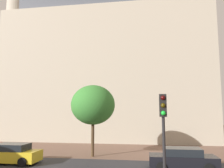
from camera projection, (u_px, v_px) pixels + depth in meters
The scene contains 5 objects.
landmark_building at pixel (108, 67), 34.87m from camera, with size 28.72×12.22×34.26m.
car_black at pixel (182, 159), 15.26m from camera, with size 4.35×2.01×1.41m.
car_yellow at pixel (12, 154), 17.09m from camera, with size 4.04×1.99×1.44m.
traffic_light_pole at pixel (164, 128), 9.03m from camera, with size 0.28×0.34×4.47m.
tree_curb_far at pixel (93, 105), 20.26m from camera, with size 3.85×3.85×6.16m.
Camera 1 is at (2.03, -4.54, 3.74)m, focal length 36.95 mm.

